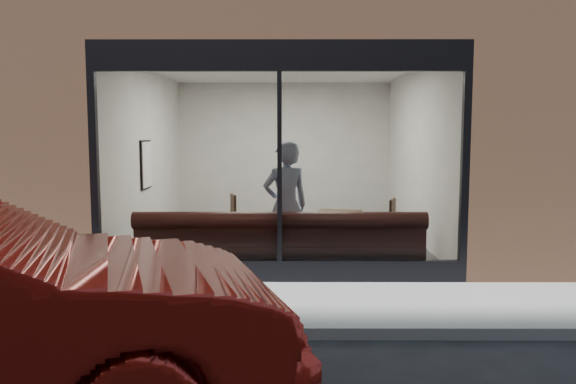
{
  "coord_description": "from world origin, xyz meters",
  "views": [
    {
      "loc": [
        0.13,
        -5.35,
        1.99
      ],
      "look_at": [
        0.11,
        2.4,
        1.19
      ],
      "focal_mm": 35.0,
      "sensor_mm": 36.0,
      "label": 1
    }
  ],
  "objects_px": {
    "cafe_table_right": "(338,213)",
    "cafe_chair_right": "(380,242)",
    "banquette": "(280,259)",
    "cafe_table_left": "(169,217)",
    "person": "(286,206)",
    "cafe_chair_left": "(223,235)"
  },
  "relations": [
    {
      "from": "banquette",
      "to": "person",
      "type": "bearing_deg",
      "value": 76.76
    },
    {
      "from": "cafe_table_right",
      "to": "cafe_chair_right",
      "type": "bearing_deg",
      "value": 18.15
    },
    {
      "from": "cafe_table_right",
      "to": "cafe_chair_right",
      "type": "distance_m",
      "value": 0.9
    },
    {
      "from": "person",
      "to": "cafe_table_left",
      "type": "relative_size",
      "value": 3.03
    },
    {
      "from": "cafe_chair_left",
      "to": "banquette",
      "type": "bearing_deg",
      "value": 103.82
    },
    {
      "from": "cafe_table_left",
      "to": "cafe_table_right",
      "type": "xyz_separation_m",
      "value": [
        2.61,
        0.37,
        0.0
      ]
    },
    {
      "from": "cafe_chair_right",
      "to": "cafe_table_right",
      "type": "bearing_deg",
      "value": 38.3
    },
    {
      "from": "cafe_table_right",
      "to": "cafe_chair_right",
      "type": "xyz_separation_m",
      "value": [
        0.71,
        0.23,
        -0.5
      ]
    },
    {
      "from": "cafe_table_right",
      "to": "cafe_chair_right",
      "type": "height_order",
      "value": "cafe_table_right"
    },
    {
      "from": "cafe_table_left",
      "to": "cafe_chair_right",
      "type": "distance_m",
      "value": 3.41
    },
    {
      "from": "cafe_table_left",
      "to": "cafe_chair_left",
      "type": "relative_size",
      "value": 1.62
    },
    {
      "from": "banquette",
      "to": "cafe_chair_left",
      "type": "relative_size",
      "value": 10.4
    },
    {
      "from": "banquette",
      "to": "cafe_table_left",
      "type": "relative_size",
      "value": 6.43
    },
    {
      "from": "cafe_chair_left",
      "to": "cafe_table_right",
      "type": "bearing_deg",
      "value": 141.28
    },
    {
      "from": "person",
      "to": "cafe_table_right",
      "type": "relative_size",
      "value": 2.77
    },
    {
      "from": "person",
      "to": "cafe_chair_right",
      "type": "height_order",
      "value": "person"
    },
    {
      "from": "cafe_table_left",
      "to": "cafe_chair_right",
      "type": "height_order",
      "value": "cafe_table_left"
    },
    {
      "from": "banquette",
      "to": "person",
      "type": "height_order",
      "value": "person"
    },
    {
      "from": "cafe_table_left",
      "to": "cafe_chair_right",
      "type": "relative_size",
      "value": 1.6
    },
    {
      "from": "banquette",
      "to": "cafe_table_right",
      "type": "bearing_deg",
      "value": 47.75
    },
    {
      "from": "banquette",
      "to": "person",
      "type": "relative_size",
      "value": 2.12
    },
    {
      "from": "banquette",
      "to": "person",
      "type": "distance_m",
      "value": 0.79
    }
  ]
}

